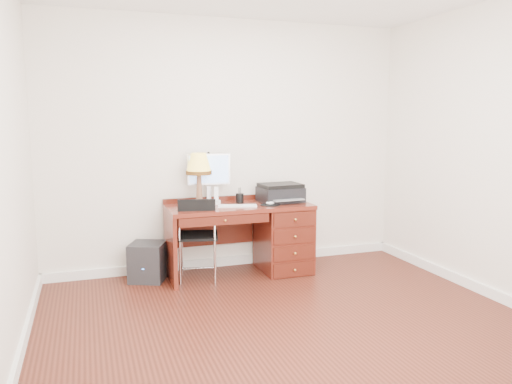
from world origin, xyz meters
name	(u,v)px	position (x,y,z in m)	size (l,w,h in m)	color
ground	(290,324)	(0.00, 0.00, 0.00)	(4.00, 4.00, 0.00)	#39150D
room_shell	(264,293)	(0.00, 0.63, 0.05)	(4.00, 4.00, 4.00)	silver
desk	(268,234)	(0.32, 1.40, 0.41)	(1.50, 0.67, 0.75)	maroon
monitor	(209,172)	(-0.27, 1.62, 1.08)	(0.46, 0.16, 0.53)	silver
keyboard	(237,206)	(-0.05, 1.30, 0.76)	(0.40, 0.11, 0.02)	white
mouse_pad	(270,204)	(0.30, 1.26, 0.76)	(0.21, 0.21, 0.04)	black
printer	(280,193)	(0.48, 1.44, 0.85)	(0.47, 0.38, 0.20)	black
leg_lamp	(199,167)	(-0.40, 1.51, 1.15)	(0.27, 0.27, 0.54)	black
phone	(216,199)	(-0.22, 1.51, 0.80)	(0.10, 0.10, 0.18)	white
pen_cup	(240,198)	(0.04, 1.49, 0.80)	(0.08, 0.08, 0.10)	black
chair	(199,231)	(-0.45, 1.31, 0.53)	(0.49, 0.49, 0.87)	black
equipment_box	(148,262)	(-0.95, 1.50, 0.20)	(0.33, 0.33, 0.39)	black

